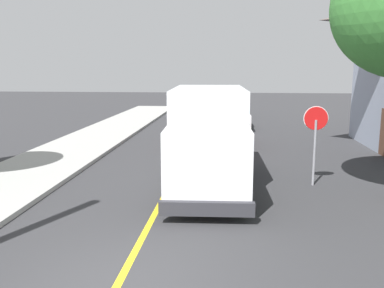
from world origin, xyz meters
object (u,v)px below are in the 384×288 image
at_px(parked_car_near, 227,129).
at_px(parked_car_far, 229,107).
at_px(stop_sign, 315,130).
at_px(box_truck, 208,132).
at_px(parked_car_mid, 235,116).

bearing_deg(parked_car_near, parked_car_far, 89.88).
height_order(parked_car_far, stop_sign, stop_sign).
relative_size(box_truck, stop_sign, 2.75).
bearing_deg(parked_car_near, box_truck, -94.15).
bearing_deg(parked_car_far, stop_sign, -81.44).
relative_size(parked_car_far, stop_sign, 1.68).
bearing_deg(stop_sign, parked_car_mid, 100.62).
height_order(box_truck, parked_car_far, box_truck).
xyz_separation_m(box_truck, parked_car_near, (0.55, 7.54, -0.97)).
xyz_separation_m(box_truck, parked_car_mid, (1.01, 13.43, -0.97)).
xyz_separation_m(parked_car_mid, stop_sign, (2.50, -13.35, 1.06)).
height_order(box_truck, stop_sign, box_truck).
height_order(parked_car_near, parked_car_far, same).
bearing_deg(parked_car_near, parked_car_mid, 85.51).
height_order(parked_car_near, stop_sign, stop_sign).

